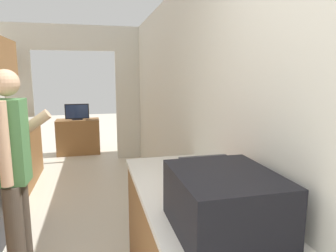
# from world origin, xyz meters

# --- Properties ---
(wall_right) EXTENTS (0.06, 7.51, 2.50)m
(wall_right) POSITION_xyz_m (1.21, 1.95, 1.25)
(wall_right) COLOR silver
(wall_right) RESTS_ON ground_plane
(wall_far_with_doorway) EXTENTS (2.76, 0.06, 2.50)m
(wall_far_with_doorway) POSITION_xyz_m (0.00, 5.14, 1.42)
(wall_far_with_doorway) COLOR silver
(wall_far_with_doorway) RESTS_ON ground_plane
(person) EXTENTS (0.54, 0.39, 1.67)m
(person) POSITION_xyz_m (-0.28, 1.70, 0.90)
(person) COLOR #4C4238
(person) RESTS_ON ground_plane
(suitcase) EXTENTS (0.45, 0.56, 0.28)m
(suitcase) POSITION_xyz_m (0.88, 0.55, 1.06)
(suitcase) COLOR black
(suitcase) RESTS_ON counter_right
(book_stack) EXTENTS (0.24, 0.29, 0.05)m
(book_stack) POSITION_xyz_m (0.91, 1.04, 0.95)
(book_stack) COLOR white
(book_stack) RESTS_ON counter_right
(tv_cabinet) EXTENTS (0.85, 0.42, 0.72)m
(tv_cabinet) POSITION_xyz_m (-0.02, 5.69, 0.36)
(tv_cabinet) COLOR brown
(tv_cabinet) RESTS_ON ground_plane
(television) EXTENTS (0.47, 0.16, 0.32)m
(television) POSITION_xyz_m (-0.02, 5.64, 0.88)
(television) COLOR black
(television) RESTS_ON tv_cabinet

